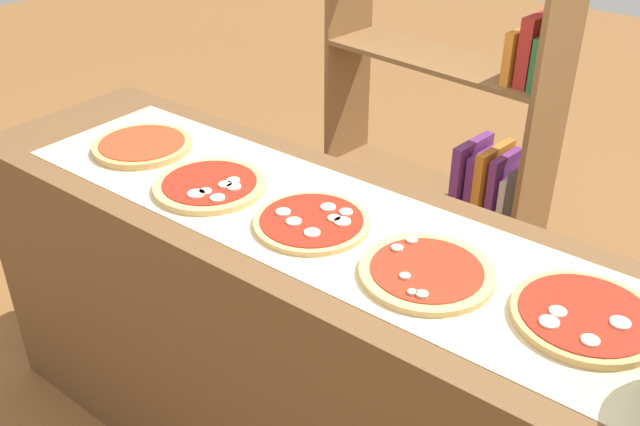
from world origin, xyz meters
TOP-DOWN VIEW (x-y plane):
  - counter at (0.00, 0.00)m, footprint 2.27×0.62m
  - parchment_paper at (0.00, 0.00)m, footprint 1.84×0.47m
  - pizza_plain_0 at (-0.67, -0.01)m, footprint 0.29×0.29m
  - pizza_mozzarella_1 at (-0.34, -0.06)m, footprint 0.31×0.31m
  - pizza_mozzarella_2 at (0.00, -0.03)m, footprint 0.29×0.29m
  - pizza_mushroom_3 at (0.34, -0.04)m, footprint 0.31×0.31m
  - pizza_mozzarella_4 at (0.67, 0.02)m, footprint 0.30×0.30m
  - bookshelf at (-0.11, 0.97)m, footprint 0.92×0.35m

SIDE VIEW (x-z plane):
  - counter at x=0.00m, z-range 0.00..0.93m
  - bookshelf at x=-0.11m, z-range -0.11..1.46m
  - parchment_paper at x=0.00m, z-range 0.93..0.94m
  - pizza_mozzarella_2 at x=0.00m, z-range 0.93..0.96m
  - pizza_mushroom_3 at x=0.34m, z-range 0.93..0.96m
  - pizza_mozzarella_1 at x=-0.34m, z-range 0.93..0.96m
  - pizza_mozzarella_4 at x=0.67m, z-range 0.93..0.96m
  - pizza_plain_0 at x=-0.67m, z-range 0.94..0.96m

